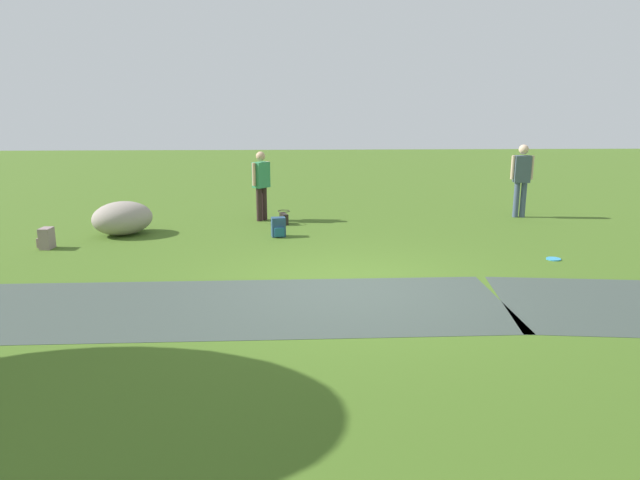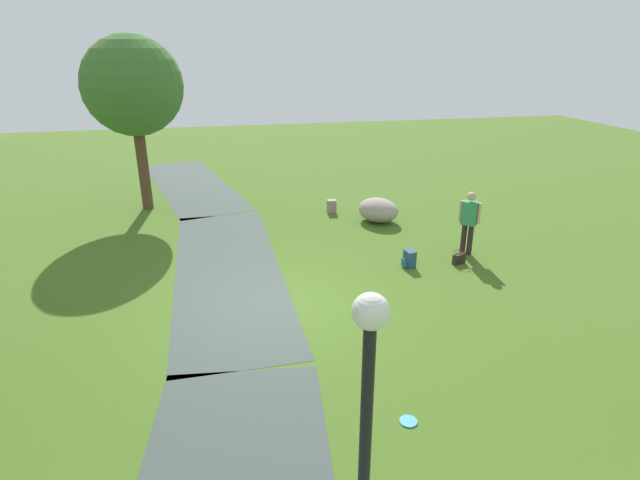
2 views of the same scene
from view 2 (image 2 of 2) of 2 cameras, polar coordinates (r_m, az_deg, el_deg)
name	(u,v)px [view 2 (image 2 of 2)]	position (r m, az deg, el deg)	size (l,w,h in m)	color
ground_plane	(273,305)	(10.23, -5.31, -7.37)	(48.00, 48.00, 0.00)	#446520
footpath_segment_mid	(228,269)	(11.93, -10.36, -3.25)	(8.03, 2.48, 0.01)	#3C4742
footpath_segment_far	(192,185)	(19.41, -14.25, 6.09)	(8.33, 4.11, 0.01)	#3C4742
young_tree_near_path	(133,87)	(16.30, -20.37, 15.92)	(2.90, 2.90, 5.19)	brown
lamp_post	(366,433)	(4.28, 5.18, -20.88)	(0.28, 0.28, 3.26)	black
lawn_boulder	(378,210)	(14.86, 6.58, 3.37)	(1.58, 1.52, 0.70)	#9E9186
woman_with_handbag	(469,219)	(12.78, 16.47, 2.29)	(0.42, 0.43, 1.59)	#301F1E
handbag_on_grass	(459,258)	(12.42, 15.42, -1.98)	(0.34, 0.34, 0.31)	black
backpack_by_boulder	(331,206)	(15.62, 1.30, 3.81)	(0.28, 0.29, 0.40)	gray
spare_backpack_on_lawn	(409,259)	(11.97, 10.03, -2.14)	(0.31, 0.30, 0.40)	navy
frisbee_on_grass	(408,421)	(7.53, 9.95, -19.49)	(0.25, 0.25, 0.02)	#3496CB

